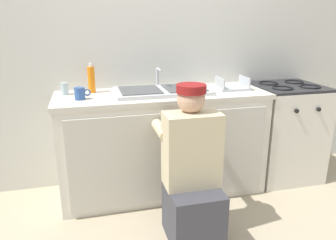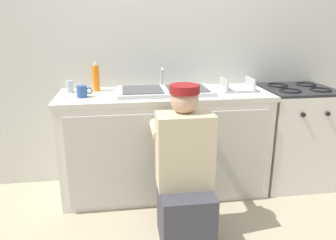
{
  "view_description": "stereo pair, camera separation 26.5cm",
  "coord_description": "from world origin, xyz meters",
  "px_view_note": "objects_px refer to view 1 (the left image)",
  "views": [
    {
      "loc": [
        -0.62,
        -2.35,
        1.52
      ],
      "look_at": [
        0.0,
        0.1,
        0.73
      ],
      "focal_mm": 35.0,
      "sensor_mm": 36.0,
      "label": 1
    },
    {
      "loc": [
        -0.36,
        -2.4,
        1.52
      ],
      "look_at": [
        0.0,
        0.1,
        0.73
      ],
      "focal_mm": 35.0,
      "sensor_mm": 36.0,
      "label": 2
    }
  ],
  "objects_px": {
    "sink_double_basin": "(162,90)",
    "plumber_person": "(192,177)",
    "coffee_mug": "(80,93)",
    "stove_range": "(283,131)",
    "dish_rack_tray": "(232,86)",
    "soap_bottle_orange": "(91,79)",
    "water_glass": "(65,89)"
  },
  "relations": [
    {
      "from": "coffee_mug",
      "to": "soap_bottle_orange",
      "type": "xyz_separation_m",
      "value": [
        0.1,
        0.23,
        0.07
      ]
    },
    {
      "from": "soap_bottle_orange",
      "to": "sink_double_basin",
      "type": "bearing_deg",
      "value": -14.83
    },
    {
      "from": "plumber_person",
      "to": "coffee_mug",
      "type": "bearing_deg",
      "value": 138.94
    },
    {
      "from": "sink_double_basin",
      "to": "water_glass",
      "type": "distance_m",
      "value": 0.81
    },
    {
      "from": "stove_range",
      "to": "plumber_person",
      "type": "relative_size",
      "value": 0.84
    },
    {
      "from": "stove_range",
      "to": "coffee_mug",
      "type": "relative_size",
      "value": 7.4
    },
    {
      "from": "sink_double_basin",
      "to": "soap_bottle_orange",
      "type": "height_order",
      "value": "soap_bottle_orange"
    },
    {
      "from": "sink_double_basin",
      "to": "plumber_person",
      "type": "distance_m",
      "value": 0.85
    },
    {
      "from": "soap_bottle_orange",
      "to": "dish_rack_tray",
      "type": "distance_m",
      "value": 1.23
    },
    {
      "from": "sink_double_basin",
      "to": "stove_range",
      "type": "distance_m",
      "value": 1.3
    },
    {
      "from": "plumber_person",
      "to": "dish_rack_tray",
      "type": "bearing_deg",
      "value": 49.62
    },
    {
      "from": "stove_range",
      "to": "coffee_mug",
      "type": "xyz_separation_m",
      "value": [
        -1.89,
        -0.08,
        0.5
      ]
    },
    {
      "from": "stove_range",
      "to": "coffee_mug",
      "type": "height_order",
      "value": "coffee_mug"
    },
    {
      "from": "sink_double_basin",
      "to": "plumber_person",
      "type": "relative_size",
      "value": 0.72
    },
    {
      "from": "dish_rack_tray",
      "to": "coffee_mug",
      "type": "bearing_deg",
      "value": -177.02
    },
    {
      "from": "sink_double_basin",
      "to": "stove_range",
      "type": "height_order",
      "value": "sink_double_basin"
    },
    {
      "from": "plumber_person",
      "to": "coffee_mug",
      "type": "relative_size",
      "value": 8.76
    },
    {
      "from": "coffee_mug",
      "to": "dish_rack_tray",
      "type": "bearing_deg",
      "value": 2.98
    },
    {
      "from": "stove_range",
      "to": "dish_rack_tray",
      "type": "height_order",
      "value": "dish_rack_tray"
    },
    {
      "from": "water_glass",
      "to": "sink_double_basin",
      "type": "bearing_deg",
      "value": -8.72
    },
    {
      "from": "coffee_mug",
      "to": "dish_rack_tray",
      "type": "height_order",
      "value": "dish_rack_tray"
    },
    {
      "from": "water_glass",
      "to": "soap_bottle_orange",
      "type": "bearing_deg",
      "value": 7.9
    },
    {
      "from": "sink_double_basin",
      "to": "dish_rack_tray",
      "type": "height_order",
      "value": "sink_double_basin"
    },
    {
      "from": "plumber_person",
      "to": "soap_bottle_orange",
      "type": "xyz_separation_m",
      "value": [
        -0.62,
        0.86,
        0.57
      ]
    },
    {
      "from": "coffee_mug",
      "to": "water_glass",
      "type": "relative_size",
      "value": 1.26
    },
    {
      "from": "dish_rack_tray",
      "to": "water_glass",
      "type": "relative_size",
      "value": 2.8
    },
    {
      "from": "stove_range",
      "to": "water_glass",
      "type": "bearing_deg",
      "value": 176.46
    },
    {
      "from": "sink_double_basin",
      "to": "stove_range",
      "type": "xyz_separation_m",
      "value": [
        1.22,
        -0.0,
        -0.47
      ]
    },
    {
      "from": "plumber_person",
      "to": "dish_rack_tray",
      "type": "xyz_separation_m",
      "value": [
        0.59,
        0.69,
        0.48
      ]
    },
    {
      "from": "plumber_person",
      "to": "soap_bottle_orange",
      "type": "bearing_deg",
      "value": 125.95
    },
    {
      "from": "sink_double_basin",
      "to": "soap_bottle_orange",
      "type": "relative_size",
      "value": 3.2
    },
    {
      "from": "plumber_person",
      "to": "water_glass",
      "type": "distance_m",
      "value": 1.28
    }
  ]
}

